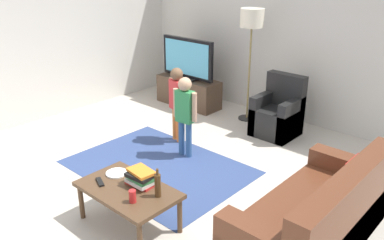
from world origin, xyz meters
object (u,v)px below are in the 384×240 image
(couch, at_px, (319,221))
(armchair, at_px, (278,115))
(floor_lamp, at_px, (252,24))
(child_near_tv, at_px, (177,98))
(book_stack, at_px, (141,178))
(bottle, at_px, (158,185))
(tv, at_px, (188,59))
(tv_remote, at_px, (100,182))
(child_center, at_px, (185,110))
(plate, at_px, (117,173))
(coffee_table, at_px, (128,192))
(soda_can, at_px, (133,196))
(tv_stand, at_px, (188,92))

(couch, xyz_separation_m, armchair, (-1.63, 2.03, 0.01))
(armchair, bearing_deg, floor_lamp, 164.55)
(floor_lamp, height_order, child_near_tv, floor_lamp)
(book_stack, relative_size, bottle, 1.08)
(tv, xyz_separation_m, tv_remote, (1.69, -3.09, -0.42))
(child_center, distance_m, book_stack, 1.53)
(child_center, xyz_separation_m, book_stack, (0.68, -1.36, -0.15))
(floor_lamp, bearing_deg, tv_remote, -81.08)
(book_stack, relative_size, plate, 1.40)
(tv, xyz_separation_m, book_stack, (2.02, -2.85, -0.34))
(child_near_tv, distance_m, book_stack, 1.98)
(coffee_table, height_order, soda_can, soda_can)
(plate, bearing_deg, book_stack, 3.67)
(child_center, relative_size, coffee_table, 1.09)
(coffee_table, xyz_separation_m, book_stack, (0.05, 0.12, 0.13))
(soda_can, bearing_deg, child_center, 118.01)
(child_near_tv, distance_m, bottle, 2.15)
(tv_stand, height_order, bottle, bottle)
(bottle, bearing_deg, child_center, 124.57)
(couch, relative_size, floor_lamp, 1.01)
(armchair, xyz_separation_m, book_stack, (0.15, -2.83, 0.21))
(bottle, xyz_separation_m, tv_remote, (-0.60, -0.22, -0.11))
(armchair, bearing_deg, book_stack, -86.91)
(bottle, bearing_deg, child_near_tv, 129.44)
(child_center, bearing_deg, plate, -76.49)
(child_near_tv, relative_size, book_stack, 3.53)
(tv_stand, relative_size, floor_lamp, 0.67)
(couch, xyz_separation_m, book_stack, (-1.48, -0.80, 0.21))
(tv, relative_size, soda_can, 9.17)
(armchair, bearing_deg, plate, -94.00)
(coffee_table, relative_size, plate, 4.55)
(bottle, height_order, soda_can, bottle)
(tv, height_order, coffee_table, tv)
(tv, xyz_separation_m, bottle, (2.29, -2.87, -0.31))
(armchair, height_order, coffee_table, armchair)
(tv, height_order, plate, tv)
(bottle, xyz_separation_m, soda_can, (-0.10, -0.22, -0.06))
(child_center, height_order, coffee_table, child_center)
(floor_lamp, distance_m, plate, 3.28)
(tv, bearing_deg, armchair, -0.57)
(armchair, relative_size, plate, 4.09)
(book_stack, distance_m, plate, 0.36)
(tv_stand, xyz_separation_m, child_near_tv, (0.92, -1.23, 0.41))
(child_center, bearing_deg, armchair, 70.13)
(plate, bearing_deg, floor_lamp, 99.19)
(tv_stand, xyz_separation_m, book_stack, (2.02, -2.87, 0.26))
(armchair, xyz_separation_m, bottle, (0.42, -2.85, 0.24))
(tv_stand, bearing_deg, child_center, -48.54)
(couch, bearing_deg, bottle, -145.90)
(child_near_tv, height_order, bottle, child_near_tv)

